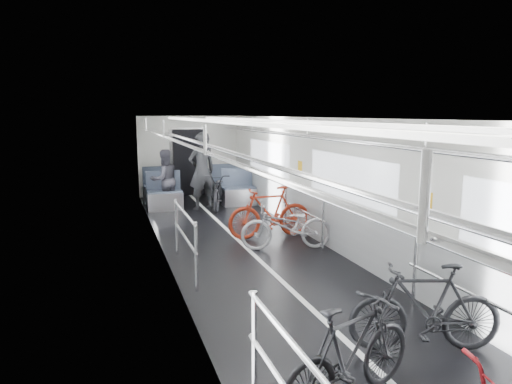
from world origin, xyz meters
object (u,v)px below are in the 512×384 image
bike_right_mid (287,226)px  person_standing (202,171)px  bike_aisle (219,190)px  bike_right_far (270,212)px  bike_right_near (425,308)px  person_seated (165,180)px  bike_left_mid (350,354)px

bike_right_mid → person_standing: size_ratio=0.84×
bike_right_mid → bike_aisle: (-0.27, 4.03, 0.03)m
bike_right_far → person_standing: 3.29m
bike_right_near → bike_right_mid: size_ratio=0.95×
bike_right_near → bike_right_far: (-0.00, 4.69, 0.04)m
bike_right_far → bike_aisle: bike_right_far is taller
bike_right_far → person_seated: bearing=-154.0°
bike_right_far → person_standing: size_ratio=0.86×
bike_right_far → bike_right_near: bearing=0.6°
person_standing → bike_right_far: bearing=88.3°
bike_aisle → bike_right_mid: bearing=-66.7°
bike_right_far → person_standing: (-0.72, 3.17, 0.48)m
bike_right_mid → bike_right_far: 0.86m
bike_right_near → bike_right_mid: bike_right_near is taller
person_standing → person_seated: person_standing is taller
bike_left_mid → bike_aisle: (0.94, 8.42, 0.00)m
bike_aisle → person_standing: size_ratio=0.89×
bike_left_mid → bike_aisle: bike_aisle is taller
bike_right_mid → bike_right_far: bearing=-168.8°
bike_aisle → person_standing: bearing=-160.6°
bike_right_far → person_standing: bearing=-166.7°
bike_left_mid → bike_right_near: 1.32m
bike_right_near → bike_right_mid: 3.84m
bike_right_mid → bike_aisle: 4.04m
bike_aisle → person_seated: 1.45m
bike_left_mid → person_standing: size_ratio=0.78×
bike_right_mid → person_seated: bearing=-148.5°
person_standing → bike_right_near: bearing=80.8°
bike_right_near → person_standing: person_standing is taller
bike_aisle → person_seated: (-1.38, 0.28, 0.31)m
bike_right_mid → person_standing: (-0.73, 4.03, 0.56)m
bike_left_mid → person_standing: 8.45m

